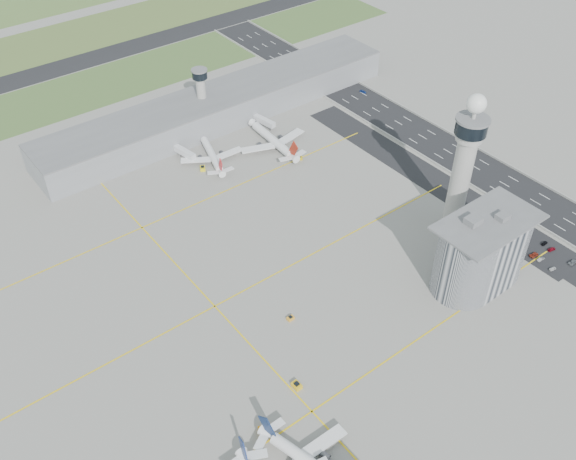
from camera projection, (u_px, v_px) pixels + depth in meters
ground at (343, 305)px, 250.53m from camera, size 1000.00×1000.00×0.00m
grass_strip_0 at (64, 97)px, 376.81m from camera, size 480.00×50.00×0.08m
grass_strip_1 at (19, 53)px, 422.01m from camera, size 480.00×60.00×0.08m
runway at (40, 74)px, 399.09m from camera, size 480.00×22.00×0.10m
highway at (525, 196)px, 303.89m from camera, size 28.00×500.00×0.10m
barrier_left at (506, 206)px, 297.04m from camera, size 0.60×500.00×1.20m
barrier_right at (543, 184)px, 310.04m from camera, size 0.60×500.00×1.20m
landside_road at (509, 227)px, 286.27m from camera, size 18.00×260.00×0.08m
parking_lot at (528, 243)px, 278.10m from camera, size 20.00×44.00×0.10m
taxiway_line_h_0 at (312, 412)px, 213.88m from camera, size 260.00×0.60×0.01m
taxiway_line_h_1 at (215, 306)px, 250.03m from camera, size 260.00×0.60×0.01m
taxiway_line_h_2 at (142, 228)px, 286.19m from camera, size 260.00×0.60×0.01m
taxiway_line_v at (215, 306)px, 250.03m from camera, size 0.60×260.00×0.01m
control_tower at (465, 158)px, 266.04m from camera, size 14.00×14.00×64.50m
secondary_tower at (201, 92)px, 342.65m from camera, size 8.60×8.60×31.90m
admin_building at (481, 252)px, 251.48m from camera, size 42.00×24.00×33.50m
terminal_pier at (220, 106)px, 353.16m from camera, size 210.00×32.00×15.80m
airplane_near_c at (312, 460)px, 194.45m from camera, size 43.14×47.35×11.16m
airplane_far_a at (211, 150)px, 323.92m from camera, size 42.85×46.75×10.89m
airplane_far_b at (272, 135)px, 333.08m from camera, size 41.45×47.70×12.62m
jet_bridge_far_0 at (176, 149)px, 329.16m from camera, size 5.39×14.31×5.70m
jet_bridge_far_1 at (255, 119)px, 352.37m from camera, size 5.39×14.31×5.70m
tug_1 at (263, 431)px, 207.08m from camera, size 3.77×4.38×2.14m
tug_2 at (297, 385)px, 220.65m from camera, size 2.58×3.69×2.11m
tug_3 at (291, 318)px, 244.41m from camera, size 2.78×1.92×1.60m
tug_4 at (203, 168)px, 319.69m from camera, size 3.93×4.40×2.12m
tug_5 at (299, 158)px, 326.87m from camera, size 3.75×3.38×1.81m
car_lot_0 at (553, 269)px, 265.31m from camera, size 3.59×1.81×1.17m
car_lot_1 at (541, 259)px, 269.68m from camera, size 3.98×1.43×1.31m
car_lot_2 at (534, 255)px, 271.67m from camera, size 4.68×2.36×1.27m
car_lot_3 at (519, 246)px, 275.84m from camera, size 4.61×2.38×1.28m
car_lot_4 at (500, 233)px, 282.59m from camera, size 3.75×1.76×1.24m
car_lot_5 at (491, 230)px, 284.21m from camera, size 3.93×1.80×1.25m
car_lot_6 at (573, 262)px, 268.14m from camera, size 4.71×2.20×1.30m
car_lot_7 at (552, 249)px, 274.49m from camera, size 4.12×2.13×1.14m
car_lot_8 at (544, 243)px, 277.40m from camera, size 3.65×1.53×1.23m
car_lot_9 at (528, 233)px, 282.56m from camera, size 3.95×1.93×1.25m
car_lot_10 at (517, 225)px, 286.53m from camera, size 3.92×1.83×1.09m
car_lot_11 at (499, 216)px, 291.33m from camera, size 4.02×1.68×1.16m
car_hw_1 at (459, 158)px, 327.13m from camera, size 1.47×3.74×1.21m
car_hw_2 at (363, 92)px, 380.54m from camera, size 2.42×4.45×1.18m
car_hw_4 at (286, 64)px, 408.10m from camera, size 1.82×3.45×1.12m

